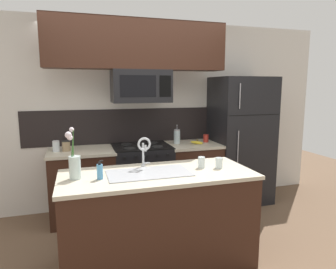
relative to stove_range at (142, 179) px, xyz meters
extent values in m
plane|color=brown|center=(0.00, -0.90, -0.46)|extent=(10.00, 10.00, 0.00)
cube|color=silver|center=(0.30, 0.38, 0.84)|extent=(5.20, 0.10, 2.60)
cube|color=black|center=(0.00, 0.32, 0.69)|extent=(3.04, 0.01, 0.48)
cube|color=#381E14|center=(-0.77, 0.00, -0.02)|extent=(0.79, 0.62, 0.88)
cube|color=beige|center=(-0.77, 0.00, 0.43)|extent=(0.82, 0.65, 0.03)
cube|color=#381E14|center=(0.73, 0.00, -0.02)|extent=(0.70, 0.62, 0.88)
cube|color=beige|center=(0.73, 0.00, 0.43)|extent=(0.73, 0.65, 0.03)
cube|color=black|center=(0.00, 0.00, -0.01)|extent=(0.76, 0.62, 0.91)
cube|color=black|center=(0.00, 0.00, 0.45)|extent=(0.76, 0.62, 0.01)
cylinder|color=black|center=(-0.18, -0.14, 0.46)|extent=(0.15, 0.15, 0.01)
cylinder|color=black|center=(0.18, -0.14, 0.46)|extent=(0.15, 0.15, 0.01)
cylinder|color=black|center=(-0.18, 0.14, 0.46)|extent=(0.15, 0.15, 0.01)
cylinder|color=black|center=(0.18, 0.14, 0.46)|extent=(0.15, 0.15, 0.01)
cylinder|color=black|center=(-0.27, -0.32, 0.39)|extent=(0.03, 0.02, 0.03)
cylinder|color=black|center=(-0.14, -0.32, 0.39)|extent=(0.03, 0.02, 0.03)
cylinder|color=black|center=(0.00, -0.32, 0.39)|extent=(0.03, 0.02, 0.03)
cylinder|color=black|center=(0.14, -0.32, 0.39)|extent=(0.03, 0.02, 0.03)
cylinder|color=black|center=(0.27, -0.32, 0.39)|extent=(0.03, 0.02, 0.03)
cube|color=black|center=(0.00, -0.02, 1.24)|extent=(0.74, 0.40, 0.41)
cube|color=black|center=(-0.07, -0.22, 1.24)|extent=(0.45, 0.00, 0.26)
cube|color=black|center=(0.27, -0.22, 1.24)|extent=(0.15, 0.00, 0.26)
cube|color=#381E14|center=(-0.04, -0.05, 1.75)|extent=(2.25, 0.34, 0.60)
cube|color=black|center=(1.49, 0.02, 0.46)|extent=(0.81, 0.72, 1.83)
cube|color=black|center=(1.49, -0.34, 0.86)|extent=(0.78, 0.00, 0.01)
cylinder|color=#99999E|center=(1.25, -0.36, 1.12)|extent=(0.01, 0.01, 0.33)
cylinder|color=#99999E|center=(1.25, -0.36, 0.31)|extent=(0.01, 0.01, 0.70)
cylinder|color=silver|center=(-1.07, -0.01, 0.51)|extent=(0.08, 0.08, 0.12)
cylinder|color=#B2B2B7|center=(-1.07, -0.01, 0.58)|extent=(0.08, 0.08, 0.01)
cylinder|color=#997F5B|center=(-0.95, 0.00, 0.51)|extent=(0.10, 0.10, 0.12)
cylinder|color=black|center=(-0.95, 0.00, 0.57)|extent=(0.10, 0.10, 0.01)
ellipsoid|color=yellow|center=(0.77, -0.07, 0.47)|extent=(0.17, 0.12, 0.05)
ellipsoid|color=yellow|center=(0.77, -0.05, 0.47)|extent=(0.18, 0.08, 0.06)
ellipsoid|color=yellow|center=(0.78, -0.07, 0.47)|extent=(0.17, 0.04, 0.06)
ellipsoid|color=yellow|center=(0.78, -0.05, 0.47)|extent=(0.18, 0.09, 0.07)
ellipsoid|color=yellow|center=(0.79, -0.07, 0.47)|extent=(0.17, 0.12, 0.06)
cylinder|color=brown|center=(0.78, -0.06, 0.50)|extent=(0.02, 0.02, 0.03)
cylinder|color=silver|center=(0.52, 0.06, 0.54)|extent=(0.09, 0.09, 0.18)
cylinder|color=#A3A3AA|center=(0.52, 0.06, 0.64)|extent=(0.08, 0.08, 0.02)
cylinder|color=#A3A3AA|center=(0.52, 0.06, 0.67)|extent=(0.01, 0.01, 0.05)
sphere|color=#A3A3AA|center=(0.52, 0.06, 0.71)|extent=(0.02, 0.02, 0.02)
cylinder|color=#B22D23|center=(0.96, 0.05, 0.50)|extent=(0.08, 0.08, 0.11)
cube|color=#381E14|center=(-0.11, -1.25, -0.02)|extent=(1.75, 0.74, 0.88)
cube|color=beige|center=(-0.11, -1.25, 0.43)|extent=(1.78, 0.77, 0.03)
cube|color=#ADAFB5|center=(-0.19, -1.25, 0.45)|extent=(0.76, 0.41, 0.01)
cube|color=#ADAFB5|center=(-0.37, -1.25, 0.37)|extent=(0.30, 0.31, 0.15)
cube|color=#ADAFB5|center=(-0.02, -1.25, 0.37)|extent=(0.30, 0.31, 0.15)
cylinder|color=#B7BABF|center=(-0.19, -1.01, 0.46)|extent=(0.04, 0.04, 0.02)
cylinder|color=#B7BABF|center=(-0.19, -1.01, 0.58)|extent=(0.02, 0.02, 0.22)
torus|color=#B7BABF|center=(-0.19, -1.06, 0.69)|extent=(0.13, 0.02, 0.13)
cylinder|color=#B7BABF|center=(-0.19, -1.12, 0.66)|extent=(0.02, 0.02, 0.06)
cube|color=#B7BABF|center=(-0.16, -1.01, 0.48)|extent=(0.07, 0.01, 0.01)
cylinder|color=#4C93C6|center=(-0.64, -1.30, 0.51)|extent=(0.05, 0.05, 0.13)
cylinder|color=black|center=(-0.64, -1.30, 0.59)|extent=(0.02, 0.02, 0.02)
cube|color=black|center=(-0.62, -1.30, 0.61)|extent=(0.03, 0.01, 0.01)
cylinder|color=silver|center=(0.34, -1.21, 0.50)|extent=(0.07, 0.07, 0.11)
cylinder|color=silver|center=(0.51, -1.27, 0.50)|extent=(0.07, 0.07, 0.10)
cylinder|color=silver|center=(-0.84, -1.22, 0.55)|extent=(0.10, 0.10, 0.20)
cylinder|color=silver|center=(-0.84, -1.22, 0.48)|extent=(0.09, 0.09, 0.06)
cylinder|color=#386B2D|center=(-0.85, -1.23, 0.66)|extent=(0.03, 0.02, 0.31)
sphere|color=silver|center=(-0.87, -1.24, 0.81)|extent=(0.05, 0.05, 0.05)
cylinder|color=#386B2D|center=(-0.86, -1.23, 0.67)|extent=(0.05, 0.02, 0.33)
sphere|color=silver|center=(-0.88, -1.24, 0.84)|extent=(0.06, 0.06, 0.06)
cylinder|color=#386B2D|center=(-0.85, -1.21, 0.69)|extent=(0.02, 0.03, 0.37)
sphere|color=silver|center=(-0.85, -1.20, 0.88)|extent=(0.04, 0.04, 0.04)
camera|label=1|loc=(-0.80, -3.85, 1.24)|focal=32.00mm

